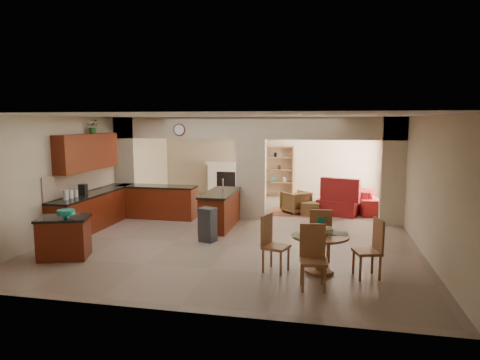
% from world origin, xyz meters
% --- Properties ---
extents(floor, '(10.00, 10.00, 0.00)m').
position_xyz_m(floor, '(0.00, 0.00, 0.00)').
color(floor, '#7F6857').
rests_on(floor, ground).
extents(ceiling, '(10.00, 10.00, 0.00)m').
position_xyz_m(ceiling, '(0.00, 0.00, 2.80)').
color(ceiling, white).
rests_on(ceiling, wall_back).
extents(wall_back, '(8.00, 0.00, 8.00)m').
position_xyz_m(wall_back, '(0.00, 5.00, 1.40)').
color(wall_back, '#BFB08B').
rests_on(wall_back, floor).
extents(wall_front, '(8.00, 0.00, 8.00)m').
position_xyz_m(wall_front, '(0.00, -5.00, 1.40)').
color(wall_front, '#BFB08B').
rests_on(wall_front, floor).
extents(wall_left, '(0.00, 10.00, 10.00)m').
position_xyz_m(wall_left, '(-4.00, 0.00, 1.40)').
color(wall_left, '#BFB08B').
rests_on(wall_left, floor).
extents(wall_right, '(0.00, 10.00, 10.00)m').
position_xyz_m(wall_right, '(4.00, 0.00, 1.40)').
color(wall_right, '#BFB08B').
rests_on(wall_right, floor).
extents(partition_left_pier, '(0.60, 0.25, 2.80)m').
position_xyz_m(partition_left_pier, '(-3.70, 1.00, 1.40)').
color(partition_left_pier, '#BFB08B').
rests_on(partition_left_pier, floor).
extents(partition_center_pier, '(0.80, 0.25, 2.20)m').
position_xyz_m(partition_center_pier, '(0.00, 1.00, 1.10)').
color(partition_center_pier, '#BFB08B').
rests_on(partition_center_pier, floor).
extents(partition_right_pier, '(0.60, 0.25, 2.80)m').
position_xyz_m(partition_right_pier, '(3.70, 1.00, 1.40)').
color(partition_right_pier, '#BFB08B').
rests_on(partition_right_pier, floor).
extents(partition_header, '(8.00, 0.25, 0.60)m').
position_xyz_m(partition_header, '(0.00, 1.00, 2.50)').
color(partition_header, '#BFB08B').
rests_on(partition_header, partition_center_pier).
extents(kitchen_counter, '(2.52, 3.29, 1.48)m').
position_xyz_m(kitchen_counter, '(-3.26, -0.25, 0.46)').
color(kitchen_counter, '#461C08').
rests_on(kitchen_counter, floor).
extents(upper_cabinets, '(0.35, 2.40, 0.90)m').
position_xyz_m(upper_cabinets, '(-3.82, -0.80, 1.92)').
color(upper_cabinets, '#461C08').
rests_on(upper_cabinets, wall_left).
extents(peninsula, '(0.70, 1.85, 0.91)m').
position_xyz_m(peninsula, '(-0.60, -0.11, 0.46)').
color(peninsula, '#461C08').
rests_on(peninsula, floor).
extents(wall_clock, '(0.34, 0.03, 0.34)m').
position_xyz_m(wall_clock, '(-2.00, 0.85, 2.45)').
color(wall_clock, '#502B1A').
rests_on(wall_clock, partition_header).
extents(rug, '(1.60, 1.30, 0.01)m').
position_xyz_m(rug, '(1.20, 2.10, 0.01)').
color(rug, brown).
rests_on(rug, floor).
extents(fireplace, '(1.60, 0.35, 1.20)m').
position_xyz_m(fireplace, '(-1.60, 4.83, 0.61)').
color(fireplace, white).
rests_on(fireplace, floor).
extents(shelving_unit, '(1.00, 0.32, 1.80)m').
position_xyz_m(shelving_unit, '(0.35, 4.82, 0.90)').
color(shelving_unit, brown).
rests_on(shelving_unit, floor).
extents(window_a, '(0.02, 0.90, 1.90)m').
position_xyz_m(window_a, '(3.97, 2.30, 1.20)').
color(window_a, white).
rests_on(window_a, wall_right).
extents(window_b, '(0.02, 0.90, 1.90)m').
position_xyz_m(window_b, '(3.97, 4.00, 1.20)').
color(window_b, white).
rests_on(window_b, wall_right).
extents(glazed_door, '(0.02, 0.70, 2.10)m').
position_xyz_m(glazed_door, '(3.97, 3.15, 1.05)').
color(glazed_door, white).
rests_on(glazed_door, wall_right).
extents(drape_a_left, '(0.10, 0.28, 2.30)m').
position_xyz_m(drape_a_left, '(3.93, 1.70, 1.20)').
color(drape_a_left, '#47241C').
rests_on(drape_a_left, wall_right).
extents(drape_a_right, '(0.10, 0.28, 2.30)m').
position_xyz_m(drape_a_right, '(3.93, 2.90, 1.20)').
color(drape_a_right, '#47241C').
rests_on(drape_a_right, wall_right).
extents(drape_b_left, '(0.10, 0.28, 2.30)m').
position_xyz_m(drape_b_left, '(3.93, 3.40, 1.20)').
color(drape_b_left, '#47241C').
rests_on(drape_b_left, wall_right).
extents(drape_b_right, '(0.10, 0.28, 2.30)m').
position_xyz_m(drape_b_right, '(3.93, 4.60, 1.20)').
color(drape_b_right, '#47241C').
rests_on(drape_b_right, wall_right).
extents(ceiling_fan, '(1.00, 1.00, 0.10)m').
position_xyz_m(ceiling_fan, '(1.50, 3.00, 2.56)').
color(ceiling_fan, white).
rests_on(ceiling_fan, ceiling).
extents(kitchen_island, '(1.11, 0.94, 0.82)m').
position_xyz_m(kitchen_island, '(-2.99, -3.16, 0.42)').
color(kitchen_island, '#461C08').
rests_on(kitchen_island, floor).
extents(teal_bowl, '(0.33, 0.33, 0.16)m').
position_xyz_m(teal_bowl, '(-2.89, -3.20, 0.90)').
color(teal_bowl, '#138779').
rests_on(teal_bowl, kitchen_island).
extents(trash_can, '(0.40, 0.37, 0.71)m').
position_xyz_m(trash_can, '(-0.55, -1.45, 0.35)').
color(trash_can, '#2B2B2D').
rests_on(trash_can, floor).
extents(dining_table, '(1.01, 1.01, 0.69)m').
position_xyz_m(dining_table, '(1.95, -2.98, 0.47)').
color(dining_table, brown).
rests_on(dining_table, floor).
extents(fruit_bowl, '(0.28, 0.28, 0.15)m').
position_xyz_m(fruit_bowl, '(2.03, -2.98, 0.77)').
color(fruit_bowl, '#7CA222').
rests_on(fruit_bowl, dining_table).
extents(sofa, '(2.48, 1.31, 0.69)m').
position_xyz_m(sofa, '(3.30, 2.93, 0.34)').
color(sofa, maroon).
rests_on(sofa, floor).
extents(chaise, '(1.32, 1.20, 0.44)m').
position_xyz_m(chaise, '(2.41, 2.09, 0.22)').
color(chaise, maroon).
rests_on(chaise, floor).
extents(armchair, '(0.99, 0.99, 0.65)m').
position_xyz_m(armchair, '(1.16, 2.03, 0.32)').
color(armchair, maroon).
rests_on(armchair, floor).
extents(ottoman, '(0.53, 0.53, 0.37)m').
position_xyz_m(ottoman, '(1.59, 1.86, 0.18)').
color(ottoman, maroon).
rests_on(ottoman, floor).
extents(plant, '(0.38, 0.35, 0.36)m').
position_xyz_m(plant, '(-3.82, -0.49, 2.55)').
color(plant, '#164813').
rests_on(plant, upper_cabinets).
extents(chair_north, '(0.45, 0.45, 1.02)m').
position_xyz_m(chair_north, '(1.95, -2.31, 0.55)').
color(chair_north, brown).
rests_on(chair_north, floor).
extents(chair_east, '(0.52, 0.52, 1.02)m').
position_xyz_m(chair_east, '(2.84, -3.03, 0.55)').
color(chair_east, brown).
rests_on(chair_east, floor).
extents(chair_south, '(0.47, 0.47, 1.02)m').
position_xyz_m(chair_south, '(1.86, -3.68, 0.55)').
color(chair_south, brown).
rests_on(chair_south, floor).
extents(chair_west, '(0.53, 0.53, 1.02)m').
position_xyz_m(chair_west, '(1.11, -3.05, 0.55)').
color(chair_west, brown).
rests_on(chair_west, floor).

